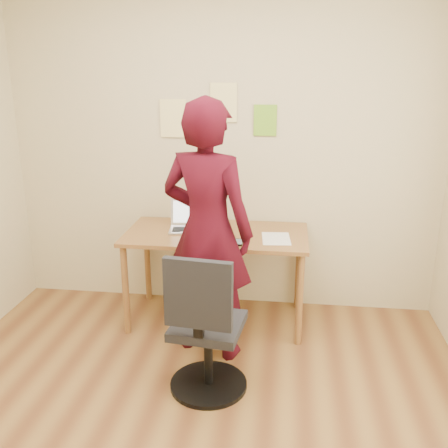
# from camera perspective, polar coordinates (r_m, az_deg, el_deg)

# --- Properties ---
(room) EXTENTS (3.58, 3.58, 2.78)m
(room) POSITION_cam_1_polar(r_m,az_deg,el_deg) (2.37, -5.64, 2.47)
(room) COLOR brown
(room) RESTS_ON ground
(desk) EXTENTS (1.40, 0.70, 0.74)m
(desk) POSITION_cam_1_polar(r_m,az_deg,el_deg) (3.88, -0.88, -2.22)
(desk) COLOR brown
(desk) RESTS_ON ground
(laptop) EXTENTS (0.34, 0.31, 0.22)m
(laptop) POSITION_cam_1_polar(r_m,az_deg,el_deg) (3.94, -3.97, 0.14)
(laptop) COLOR #B9B9C0
(laptop) RESTS_ON desk
(paper_sheet) EXTENTS (0.23, 0.31, 0.00)m
(paper_sheet) POSITION_cam_1_polar(r_m,az_deg,el_deg) (3.74, 5.98, -1.66)
(paper_sheet) COLOR white
(paper_sheet) RESTS_ON desk
(phone) EXTENTS (0.08, 0.14, 0.01)m
(phone) POSITION_cam_1_polar(r_m,az_deg,el_deg) (3.63, 1.68, -2.09)
(phone) COLOR black
(phone) RESTS_ON desk
(wall_note_left) EXTENTS (0.21, 0.00, 0.30)m
(wall_note_left) POSITION_cam_1_polar(r_m,az_deg,el_deg) (4.09, -5.84, 11.92)
(wall_note_left) COLOR #FFF098
(wall_note_left) RESTS_ON room
(wall_note_mid) EXTENTS (0.21, 0.00, 0.30)m
(wall_note_mid) POSITION_cam_1_polar(r_m,az_deg,el_deg) (4.01, -0.04, 13.71)
(wall_note_mid) COLOR #FFF098
(wall_note_mid) RESTS_ON room
(wall_note_right) EXTENTS (0.18, 0.00, 0.24)m
(wall_note_right) POSITION_cam_1_polar(r_m,az_deg,el_deg) (3.99, 4.73, 11.72)
(wall_note_right) COLOR #75B729
(wall_note_right) RESTS_ON room
(office_chair) EXTENTS (0.49, 0.49, 0.95)m
(office_chair) POSITION_cam_1_polar(r_m,az_deg,el_deg) (3.11, -2.15, -12.55)
(office_chair) COLOR black
(office_chair) RESTS_ON ground
(person) EXTENTS (0.75, 0.60, 1.80)m
(person) POSITION_cam_1_polar(r_m,az_deg,el_deg) (3.38, -1.93, -0.86)
(person) COLOR #390712
(person) RESTS_ON ground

